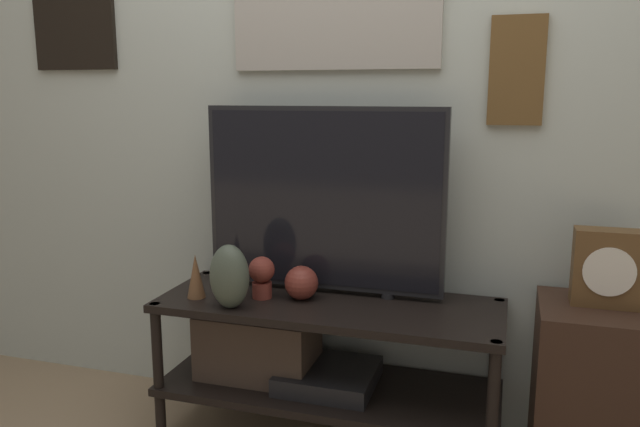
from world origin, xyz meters
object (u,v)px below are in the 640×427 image
object	(u,v)px
vase_round_glass	(301,283)
mantel_clock	(607,268)
decorative_bust	(262,275)
vase_urn_stoneware	(230,276)
vase_slim_bronze	(196,276)
television	(323,199)

from	to	relation	value
vase_round_glass	mantel_clock	distance (m)	1.08
decorative_bust	mantel_clock	distance (m)	1.23
vase_urn_stoneware	vase_round_glass	distance (m)	0.28
vase_urn_stoneware	vase_slim_bronze	bearing A→B (deg)	158.16
vase_slim_bronze	mantel_clock	world-z (taller)	mantel_clock
vase_slim_bronze	decorative_bust	size ratio (longest dim) A/B	1.05
vase_round_glass	vase_urn_stoneware	bearing A→B (deg)	-142.02
vase_slim_bronze	decorative_bust	world-z (taller)	vase_slim_bronze
decorative_bust	mantel_clock	size ratio (longest dim) A/B	0.61
television	vase_round_glass	world-z (taller)	television
television	decorative_bust	bearing A→B (deg)	-146.73
vase_urn_stoneware	decorative_bust	xyz separation A→B (m)	(0.07, 0.14, -0.03)
decorative_bust	mantel_clock	world-z (taller)	mantel_clock
television	vase_slim_bronze	xyz separation A→B (m)	(-0.45, -0.21, -0.29)
television	vase_slim_bronze	size ratio (longest dim) A/B	5.51
vase_slim_bronze	decorative_bust	bearing A→B (deg)	16.23
television	mantel_clock	bearing A→B (deg)	-1.81
decorative_bust	mantel_clock	bearing A→B (deg)	4.82
television	decorative_bust	world-z (taller)	television
vase_urn_stoneware	vase_slim_bronze	world-z (taller)	vase_urn_stoneware
vase_urn_stoneware	television	bearing A→B (deg)	45.33
vase_slim_bronze	mantel_clock	distance (m)	1.47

